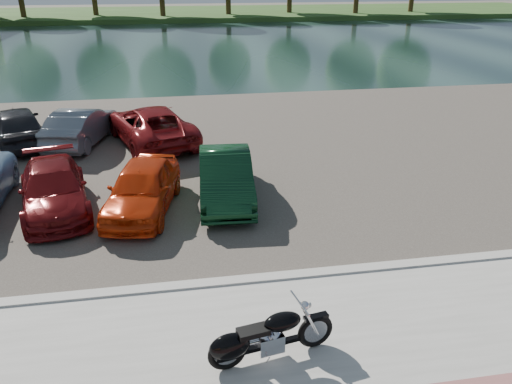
% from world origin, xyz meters
% --- Properties ---
extents(ground, '(200.00, 200.00, 0.00)m').
position_xyz_m(ground, '(0.00, 0.00, 0.00)').
color(ground, '#595447').
rests_on(ground, ground).
extents(promenade, '(60.00, 6.00, 0.10)m').
position_xyz_m(promenade, '(0.00, -1.00, 0.05)').
color(promenade, '#A29F98').
rests_on(promenade, ground).
extents(kerb, '(60.00, 0.30, 0.14)m').
position_xyz_m(kerb, '(0.00, 2.00, 0.07)').
color(kerb, '#A29F98').
rests_on(kerb, ground).
extents(parking_lot, '(60.00, 18.00, 0.04)m').
position_xyz_m(parking_lot, '(0.00, 11.00, 0.02)').
color(parking_lot, '#433D36').
rests_on(parking_lot, ground).
extents(river, '(120.00, 40.00, 0.00)m').
position_xyz_m(river, '(0.00, 40.00, 0.00)').
color(river, '#172A29').
rests_on(river, ground).
extents(far_bank, '(120.00, 24.00, 0.60)m').
position_xyz_m(far_bank, '(0.00, 72.00, 0.30)').
color(far_bank, '#254418').
rests_on(far_bank, ground).
extents(motorcycle, '(2.31, 0.83, 1.05)m').
position_xyz_m(motorcycle, '(-1.30, -0.47, 0.56)').
color(motorcycle, black).
rests_on(motorcycle, promenade).
extents(car_3, '(2.71, 4.65, 1.27)m').
position_xyz_m(car_3, '(-6.00, 6.53, 0.67)').
color(car_3, '#600D0F').
rests_on(car_3, parking_lot).
extents(car_4, '(2.43, 4.34, 1.39)m').
position_xyz_m(car_4, '(-3.52, 6.07, 0.74)').
color(car_4, red).
rests_on(car_4, parking_lot).
extents(car_5, '(1.79, 4.40, 1.42)m').
position_xyz_m(car_5, '(-1.11, 6.46, 0.75)').
color(car_5, '#0E331A').
rests_on(car_5, parking_lot).
extents(car_8, '(3.30, 4.84, 1.53)m').
position_xyz_m(car_8, '(-8.54, 12.82, 0.80)').
color(car_8, black).
rests_on(car_8, parking_lot).
extents(car_9, '(2.49, 4.56, 1.43)m').
position_xyz_m(car_9, '(-6.12, 12.57, 0.75)').
color(car_9, slate).
rests_on(car_9, parking_lot).
extents(car_10, '(3.99, 5.87, 1.49)m').
position_xyz_m(car_10, '(-3.40, 12.10, 0.79)').
color(car_10, maroon).
rests_on(car_10, parking_lot).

